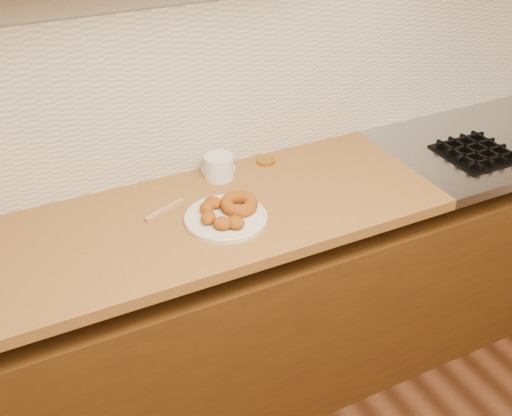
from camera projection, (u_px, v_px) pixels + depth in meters
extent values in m
cube|color=tan|center=(247.00, 40.00, 2.09)|extent=(4.00, 0.02, 2.70)
cube|color=#4E2F0E|center=(282.00, 301.00, 2.38)|extent=(3.60, 0.60, 0.77)
cube|color=olive|center=(103.00, 245.00, 1.87)|extent=(2.30, 0.62, 0.04)
cube|color=beige|center=(248.00, 82.00, 2.16)|extent=(3.60, 0.02, 0.60)
cube|color=black|center=(475.00, 153.00, 2.33)|extent=(0.26, 0.26, 0.01)
cube|color=black|center=(458.00, 155.00, 2.29)|extent=(0.01, 0.24, 0.02)
cube|color=black|center=(493.00, 160.00, 2.26)|extent=(0.24, 0.01, 0.02)
cube|color=black|center=(470.00, 151.00, 2.31)|extent=(0.01, 0.24, 0.02)
cube|color=black|center=(482.00, 153.00, 2.30)|extent=(0.24, 0.01, 0.02)
cube|color=black|center=(482.00, 148.00, 2.34)|extent=(0.01, 0.24, 0.02)
cube|color=black|center=(471.00, 146.00, 2.35)|extent=(0.24, 0.01, 0.02)
cube|color=black|center=(494.00, 145.00, 2.36)|extent=(0.01, 0.24, 0.02)
cube|color=black|center=(460.00, 140.00, 2.39)|extent=(0.24, 0.01, 0.02)
cylinder|color=beige|center=(226.00, 218.00, 1.95)|extent=(0.27, 0.27, 0.02)
torus|color=#9C4C06|center=(239.00, 204.00, 1.97)|extent=(0.14, 0.14, 0.06)
ellipsoid|color=#9C4C06|center=(207.00, 208.00, 1.95)|extent=(0.06, 0.07, 0.04)
ellipsoid|color=#9C4C06|center=(208.00, 218.00, 1.90)|extent=(0.07, 0.08, 0.04)
ellipsoid|color=#9C4C06|center=(222.00, 223.00, 1.88)|extent=(0.08, 0.08, 0.04)
ellipsoid|color=#9C4C06|center=(236.00, 222.00, 1.88)|extent=(0.08, 0.08, 0.04)
ellipsoid|color=#9C4C06|center=(213.00, 202.00, 1.98)|extent=(0.08, 0.08, 0.04)
cylinder|color=silver|center=(219.00, 167.00, 2.16)|extent=(0.11, 0.11, 0.09)
cylinder|color=silver|center=(218.00, 169.00, 2.23)|extent=(0.14, 0.14, 0.01)
cylinder|color=#B38127|center=(266.00, 161.00, 2.28)|extent=(0.09, 0.09, 0.01)
cube|color=#A68252|center=(165.00, 210.00, 1.99)|extent=(0.16, 0.08, 0.01)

